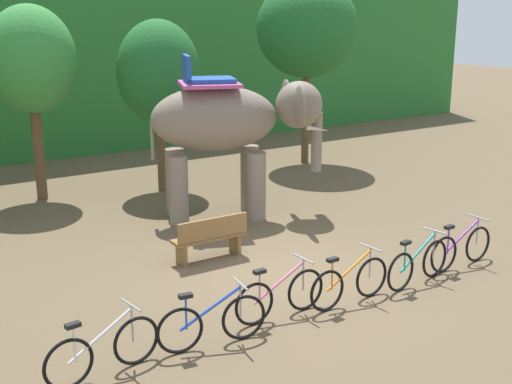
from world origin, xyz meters
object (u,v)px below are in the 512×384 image
bike_orange (350,282)px  bike_teal (418,264)px  elephant (229,124)px  tree_right (31,60)px  wooden_bench (210,237)px  bike_purple (461,248)px  bike_white (103,350)px  bike_blue (212,322)px  bike_pink (280,295)px  tree_center_left (307,29)px  tree_center_right (158,73)px

bike_orange → bike_teal: (1.58, -0.02, 0.00)m
elephant → tree_right: bearing=129.8°
bike_orange → bike_teal: bearing=-0.9°
bike_orange → wooden_bench: 3.19m
bike_orange → bike_purple: same height
bike_teal → bike_purple: size_ratio=0.99×
bike_white → bike_blue: same height
elephant → wooden_bench: elephant is taller
bike_blue → wooden_bench: 3.52m
bike_pink → bike_blue: bearing=-170.0°
bike_blue → bike_pink: size_ratio=0.99×
bike_purple → wooden_bench: (-3.82, 2.93, 0.09)m
tree_center_left → bike_teal: 10.56m
tree_right → bike_white: (-1.85, -9.24, -3.15)m
bike_purple → tree_center_right: bearing=105.8°
bike_white → bike_pink: size_ratio=1.00×
elephant → bike_purple: (2.01, -5.21, -1.82)m
bike_purple → elephant: bearing=111.1°
tree_right → bike_purple: size_ratio=2.86×
bike_blue → bike_orange: (2.65, 0.03, 0.00)m
tree_right → elephant: bearing=-50.2°
bike_purple → tree_right: bearing=120.1°
elephant → bike_teal: 5.69m
tree_center_left → bike_purple: tree_center_left is taller
elephant → bike_orange: size_ratio=2.46×
tree_center_right → elephant: bearing=-84.0°
tree_center_right → elephant: 3.18m
tree_right → bike_orange: (2.43, -9.28, -3.15)m
tree_center_right → bike_teal: tree_center_right is taller
elephant → bike_white: bearing=-134.3°
bike_blue → bike_purple: size_ratio=0.99×
tree_right → tree_center_right: 3.15m
bike_pink → tree_center_left: bearing=50.9°
elephant → bike_blue: bearing=-123.3°
wooden_bench → bike_pink: bearing=-96.5°
tree_center_right → bike_teal: 8.87m
tree_center_right → bike_blue: bearing=-110.9°
tree_center_right → bike_teal: size_ratio=2.65×
bike_white → elephant: bearing=45.7°
tree_center_right → bike_blue: size_ratio=2.65×
tree_center_right → tree_center_left: (5.24, 0.56, 1.01)m
tree_center_left → wooden_bench: 9.65m
bike_blue → bike_orange: same height
bike_white → bike_blue: bearing=-2.6°
tree_center_right → bike_orange: bearing=-93.8°
tree_right → tree_center_left: bearing=-2.7°
bike_teal → tree_center_left: bearing=64.7°
bike_teal → wooden_bench: bike_teal is taller
tree_center_right → tree_center_left: 5.36m
tree_center_right → tree_center_left: size_ratio=0.80×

